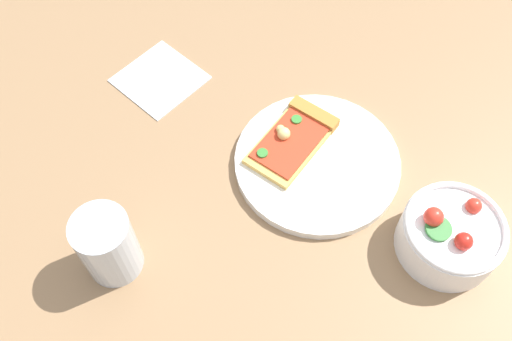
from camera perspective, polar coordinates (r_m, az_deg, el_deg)
The scene contains 6 objects.
ground_plane at distance 0.79m, azimuth 5.20°, elevation -0.19°, with size 2.40×2.40×0.00m, color #93704C.
plate at distance 0.79m, azimuth 6.06°, elevation 0.90°, with size 0.23×0.23×0.01m, color white.
pizza_slice_main at distance 0.79m, azimuth 3.91°, elevation 3.44°, with size 0.14×0.10×0.02m.
salad_bowl at distance 0.74m, azimuth 18.91°, elevation -6.15°, with size 0.13×0.13×0.08m.
soda_glass at distance 0.70m, azimuth -14.57°, elevation -7.43°, with size 0.07×0.07×0.10m.
paper_napkin at distance 0.89m, azimuth -9.63°, elevation 9.07°, with size 0.11×0.11×0.00m, color white.
Camera 1 is at (0.33, 0.25, 0.67)m, focal length 39.88 mm.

